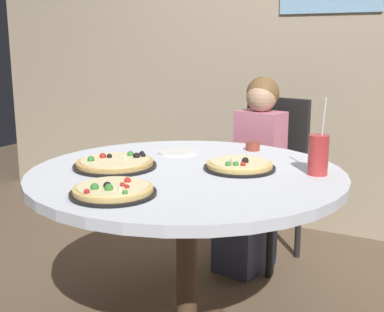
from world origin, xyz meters
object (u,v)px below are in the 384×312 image
(chair_wooden, at_px, (268,170))
(diner_child, at_px, (252,184))
(soda_cup, at_px, (318,155))
(pizza_cheese, at_px, (239,166))
(plate_small, at_px, (177,152))
(pizza_veggie, at_px, (115,163))
(sauce_bowl, at_px, (253,146))
(dining_table, at_px, (186,191))
(pizza_pepperoni, at_px, (113,190))

(chair_wooden, relative_size, diner_child, 0.88)
(soda_cup, bearing_deg, pizza_cheese, -167.79)
(soda_cup, height_order, plate_small, soda_cup)
(chair_wooden, height_order, pizza_veggie, chair_wooden)
(pizza_cheese, relative_size, sauce_bowl, 4.25)
(sauce_bowl, distance_m, plate_small, 0.38)
(diner_child, bearing_deg, chair_wooden, 80.40)
(dining_table, bearing_deg, plate_small, 126.06)
(chair_wooden, xyz_separation_m, soda_cup, (0.48, -0.82, 0.30))
(pizza_cheese, relative_size, pizza_pepperoni, 0.99)
(chair_wooden, bearing_deg, pizza_cheese, -78.95)
(soda_cup, bearing_deg, pizza_pepperoni, -132.69)
(sauce_bowl, bearing_deg, plate_small, -142.19)
(diner_child, height_order, sauce_bowl, diner_child)
(soda_cup, height_order, sauce_bowl, soda_cup)
(pizza_pepperoni, xyz_separation_m, plate_small, (-0.14, 0.69, -0.01))
(pizza_pepperoni, height_order, sauce_bowl, pizza_pepperoni)
(pizza_veggie, xyz_separation_m, soda_cup, (0.79, 0.27, 0.06))
(dining_table, height_order, plate_small, plate_small)
(soda_cup, xyz_separation_m, plate_small, (-0.69, 0.09, -0.08))
(pizza_cheese, bearing_deg, pizza_pepperoni, -114.93)
(dining_table, distance_m, pizza_pepperoni, 0.44)
(pizza_veggie, height_order, plate_small, pizza_veggie)
(soda_cup, bearing_deg, pizza_veggie, -160.94)
(chair_wooden, xyz_separation_m, sauce_bowl, (0.08, -0.49, 0.24))
(dining_table, xyz_separation_m, soda_cup, (0.50, 0.18, 0.17))
(chair_wooden, relative_size, pizza_pepperoni, 3.15)
(pizza_cheese, bearing_deg, dining_table, -149.26)
(dining_table, bearing_deg, pizza_veggie, -162.25)
(pizza_pepperoni, height_order, plate_small, pizza_pepperoni)
(chair_wooden, relative_size, soda_cup, 3.09)
(plate_small, bearing_deg, pizza_veggie, -104.56)
(dining_table, relative_size, chair_wooden, 1.37)
(pizza_veggie, xyz_separation_m, pizza_pepperoni, (0.23, -0.33, 0.00))
(diner_child, xyz_separation_m, pizza_pepperoni, (-0.05, -1.24, 0.28))
(chair_wooden, distance_m, plate_small, 0.79)
(pizza_cheese, distance_m, pizza_pepperoni, 0.59)
(diner_child, xyz_separation_m, sauce_bowl, (0.11, -0.32, 0.29))
(pizza_cheese, relative_size, plate_small, 1.65)
(dining_table, distance_m, chair_wooden, 1.00)
(pizza_veggie, distance_m, sauce_bowl, 0.71)
(pizza_pepperoni, xyz_separation_m, sauce_bowl, (0.16, 0.92, 0.00))
(chair_wooden, relative_size, pizza_cheese, 3.19)
(diner_child, height_order, plate_small, diner_child)
(pizza_pepperoni, xyz_separation_m, soda_cup, (0.56, 0.60, 0.06))
(diner_child, relative_size, pizza_pepperoni, 3.59)
(pizza_cheese, bearing_deg, soda_cup, 12.21)
(diner_child, relative_size, soda_cup, 3.52)
(dining_table, xyz_separation_m, diner_child, (-0.01, 0.81, -0.18))
(sauce_bowl, bearing_deg, dining_table, -101.33)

